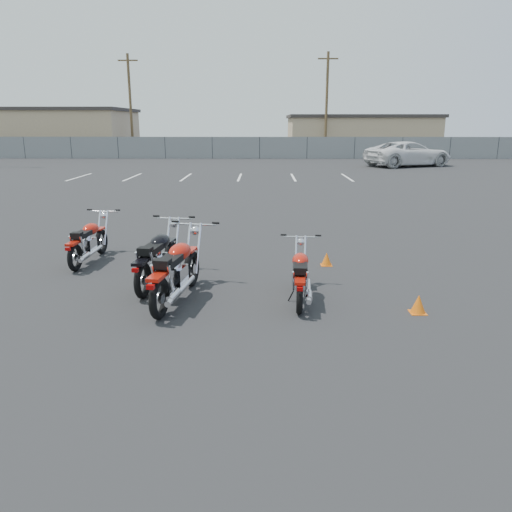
{
  "coord_description": "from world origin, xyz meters",
  "views": [
    {
      "loc": [
        0.33,
        -7.98,
        2.95
      ],
      "look_at": [
        0.2,
        0.6,
        0.65
      ],
      "focal_mm": 35.0,
      "sensor_mm": 36.0,
      "label": 1
    }
  ],
  "objects_px": {
    "motorcycle_front_red": "(89,242)",
    "motorcycle_second_black": "(158,258)",
    "white_van": "(409,147)",
    "motorcycle_rear_red": "(301,276)",
    "motorcycle_third_red": "(177,271)"
  },
  "relations": [
    {
      "from": "motorcycle_second_black",
      "to": "motorcycle_rear_red",
      "type": "distance_m",
      "value": 2.72
    },
    {
      "from": "motorcycle_third_red",
      "to": "white_van",
      "type": "height_order",
      "value": "white_van"
    },
    {
      "from": "motorcycle_second_black",
      "to": "motorcycle_rear_red",
      "type": "xyz_separation_m",
      "value": [
        2.6,
        -0.82,
        -0.08
      ]
    },
    {
      "from": "motorcycle_second_black",
      "to": "motorcycle_third_red",
      "type": "bearing_deg",
      "value": -60.6
    },
    {
      "from": "motorcycle_rear_red",
      "to": "white_van",
      "type": "bearing_deg",
      "value": 70.95
    },
    {
      "from": "white_van",
      "to": "motorcycle_front_red",
      "type": "bearing_deg",
      "value": 128.53
    },
    {
      "from": "motorcycle_front_red",
      "to": "motorcycle_rear_red",
      "type": "height_order",
      "value": "motorcycle_front_red"
    },
    {
      "from": "motorcycle_third_red",
      "to": "motorcycle_rear_red",
      "type": "xyz_separation_m",
      "value": [
        2.09,
        0.08,
        -0.1
      ]
    },
    {
      "from": "motorcycle_second_black",
      "to": "motorcycle_third_red",
      "type": "distance_m",
      "value": 1.03
    },
    {
      "from": "white_van",
      "to": "motorcycle_third_red",
      "type": "bearing_deg",
      "value": 134.72
    },
    {
      "from": "motorcycle_front_red",
      "to": "motorcycle_third_red",
      "type": "bearing_deg",
      "value": -46.2
    },
    {
      "from": "motorcycle_front_red",
      "to": "motorcycle_second_black",
      "type": "bearing_deg",
      "value": -39.99
    },
    {
      "from": "motorcycle_second_black",
      "to": "white_van",
      "type": "height_order",
      "value": "white_van"
    },
    {
      "from": "motorcycle_rear_red",
      "to": "white_van",
      "type": "height_order",
      "value": "white_van"
    },
    {
      "from": "motorcycle_front_red",
      "to": "white_van",
      "type": "bearing_deg",
      "value": 61.02
    }
  ]
}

